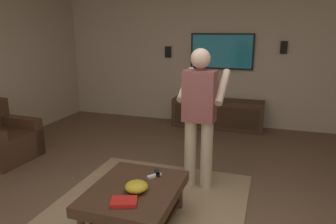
{
  "coord_description": "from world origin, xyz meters",
  "views": [
    {
      "loc": [
        -2.67,
        -0.84,
        1.84
      ],
      "look_at": [
        0.76,
        0.27,
        0.9
      ],
      "focal_mm": 34.07,
      "sensor_mm": 36.0,
      "label": 1
    }
  ],
  "objects_px": {
    "remote_grey": "(142,186)",
    "remote_white": "(154,176)",
    "tv": "(222,51)",
    "armchair": "(0,141)",
    "bowl": "(136,187)",
    "wall_speaker_right": "(168,52)",
    "media_console": "(217,114)",
    "book": "(124,202)",
    "vase_round": "(207,93)",
    "person_standing": "(200,111)",
    "coffee_table": "(135,197)",
    "remote_black": "(157,173)",
    "wall_speaker_left": "(284,47)"
  },
  "relations": [
    {
      "from": "remote_grey",
      "to": "remote_white",
      "type": "bearing_deg",
      "value": 155.93
    },
    {
      "from": "remote_white",
      "to": "tv",
      "type": "bearing_deg",
      "value": 35.29
    },
    {
      "from": "tv",
      "to": "armchair",
      "type": "bearing_deg",
      "value": -44.85
    },
    {
      "from": "bowl",
      "to": "wall_speaker_right",
      "type": "relative_size",
      "value": 0.96
    },
    {
      "from": "media_console",
      "to": "remote_white",
      "type": "xyz_separation_m",
      "value": [
        -3.13,
        0.12,
        0.14
      ]
    },
    {
      "from": "book",
      "to": "vase_round",
      "type": "relative_size",
      "value": 1.0
    },
    {
      "from": "person_standing",
      "to": "book",
      "type": "distance_m",
      "value": 1.42
    },
    {
      "from": "bowl",
      "to": "vase_round",
      "type": "xyz_separation_m",
      "value": [
        3.47,
        0.05,
        0.21
      ]
    },
    {
      "from": "tv",
      "to": "wall_speaker_right",
      "type": "bearing_deg",
      "value": -90.7
    },
    {
      "from": "armchair",
      "to": "media_console",
      "type": "bearing_deg",
      "value": 45.11
    },
    {
      "from": "coffee_table",
      "to": "remote_grey",
      "type": "xyz_separation_m",
      "value": [
        0.02,
        -0.07,
        0.12
      ]
    },
    {
      "from": "book",
      "to": "vase_round",
      "type": "distance_m",
      "value": 3.71
    },
    {
      "from": "media_console",
      "to": "person_standing",
      "type": "height_order",
      "value": "person_standing"
    },
    {
      "from": "coffee_table",
      "to": "book",
      "type": "relative_size",
      "value": 4.55
    },
    {
      "from": "tv",
      "to": "wall_speaker_right",
      "type": "distance_m",
      "value": 1.07
    },
    {
      "from": "tv",
      "to": "remote_black",
      "type": "xyz_separation_m",
      "value": [
        -3.3,
        0.11,
        -1.02
      ]
    },
    {
      "from": "tv",
      "to": "book",
      "type": "xyz_separation_m",
      "value": [
        -3.93,
        0.19,
        -1.02
      ]
    },
    {
      "from": "coffee_table",
      "to": "remote_grey",
      "type": "relative_size",
      "value": 6.67
    },
    {
      "from": "coffee_table",
      "to": "vase_round",
      "type": "distance_m",
      "value": 3.43
    },
    {
      "from": "tv",
      "to": "remote_white",
      "type": "height_order",
      "value": "tv"
    },
    {
      "from": "remote_grey",
      "to": "wall_speaker_right",
      "type": "xyz_separation_m",
      "value": [
        3.63,
        0.92,
        0.99
      ]
    },
    {
      "from": "remote_white",
      "to": "wall_speaker_left",
      "type": "distance_m",
      "value": 3.76
    },
    {
      "from": "media_console",
      "to": "wall_speaker_left",
      "type": "height_order",
      "value": "wall_speaker_left"
    },
    {
      "from": "remote_black",
      "to": "vase_round",
      "type": "height_order",
      "value": "vase_round"
    },
    {
      "from": "remote_black",
      "to": "vase_round",
      "type": "relative_size",
      "value": 0.68
    },
    {
      "from": "media_console",
      "to": "remote_grey",
      "type": "bearing_deg",
      "value": -2.59
    },
    {
      "from": "remote_white",
      "to": "wall_speaker_right",
      "type": "relative_size",
      "value": 0.68
    },
    {
      "from": "bowl",
      "to": "remote_black",
      "type": "bearing_deg",
      "value": -8.4
    },
    {
      "from": "bowl",
      "to": "wall_speaker_left",
      "type": "height_order",
      "value": "wall_speaker_left"
    },
    {
      "from": "media_console",
      "to": "vase_round",
      "type": "xyz_separation_m",
      "value": [
        0.01,
        0.22,
        0.39
      ]
    },
    {
      "from": "remote_black",
      "to": "bowl",
      "type": "bearing_deg",
      "value": 144.74
    },
    {
      "from": "tv",
      "to": "coffee_table",
      "type": "bearing_deg",
      "value": -3.43
    },
    {
      "from": "coffee_table",
      "to": "tv",
      "type": "height_order",
      "value": "tv"
    },
    {
      "from": "bowl",
      "to": "tv",
      "type": "bearing_deg",
      "value": -2.64
    },
    {
      "from": "remote_white",
      "to": "media_console",
      "type": "bearing_deg",
      "value": 35.14
    },
    {
      "from": "person_standing",
      "to": "vase_round",
      "type": "distance_m",
      "value": 2.47
    },
    {
      "from": "person_standing",
      "to": "remote_white",
      "type": "height_order",
      "value": "person_standing"
    },
    {
      "from": "bowl",
      "to": "remote_black",
      "type": "height_order",
      "value": "bowl"
    },
    {
      "from": "media_console",
      "to": "remote_grey",
      "type": "relative_size",
      "value": 11.33
    },
    {
      "from": "coffee_table",
      "to": "bowl",
      "type": "xyz_separation_m",
      "value": [
        -0.06,
        -0.05,
        0.15
      ]
    },
    {
      "from": "coffee_table",
      "to": "media_console",
      "type": "xyz_separation_m",
      "value": [
        3.39,
        -0.22,
        -0.02
      ]
    },
    {
      "from": "remote_grey",
      "to": "armchair",
      "type": "bearing_deg",
      "value": -124.88
    },
    {
      "from": "armchair",
      "to": "book",
      "type": "distance_m",
      "value": 2.81
    },
    {
      "from": "remote_white",
      "to": "remote_grey",
      "type": "distance_m",
      "value": 0.25
    },
    {
      "from": "remote_white",
      "to": "vase_round",
      "type": "xyz_separation_m",
      "value": [
        3.14,
        0.1,
        0.25
      ]
    },
    {
      "from": "person_standing",
      "to": "remote_white",
      "type": "distance_m",
      "value": 0.93
    },
    {
      "from": "remote_black",
      "to": "wall_speaker_left",
      "type": "height_order",
      "value": "wall_speaker_left"
    },
    {
      "from": "tv",
      "to": "bowl",
      "type": "bearing_deg",
      "value": -2.64
    },
    {
      "from": "coffee_table",
      "to": "book",
      "type": "bearing_deg",
      "value": -173.83
    },
    {
      "from": "wall_speaker_left",
      "to": "book",
      "type": "bearing_deg",
      "value": 161.96
    }
  ]
}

